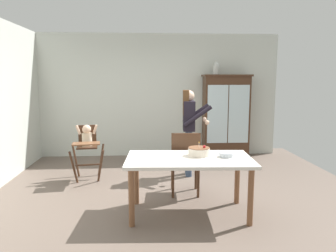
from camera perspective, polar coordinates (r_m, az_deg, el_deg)
ground_plane at (r=4.88m, az=-0.57°, el=-12.34°), size 6.24×6.24×0.00m
wall_back at (r=7.20m, az=-1.72°, el=5.40°), size 5.32×0.06×2.70m
china_cabinet at (r=7.18m, az=10.18°, el=1.75°), size 1.04×0.48×1.81m
ceramic_vase at (r=7.09m, az=8.45°, el=9.97°), size 0.13×0.13×0.27m
high_chair_with_toddler at (r=5.68m, az=-14.14°, el=-2.75°), size 0.64×0.74×0.95m
adult_person at (r=5.70m, az=3.78°, el=0.72°), size 0.52×0.50×1.53m
dining_table at (r=4.10m, az=3.75°, el=-6.92°), size 1.62×0.95×0.74m
birthday_cake at (r=4.19m, az=5.51°, el=-4.51°), size 0.28×0.28×0.19m
serving_bowl at (r=4.18m, az=10.24°, el=-5.04°), size 0.18×0.18×0.05m
dining_chair_far_side at (r=4.76m, az=3.11°, el=-5.89°), size 0.46×0.46×0.96m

